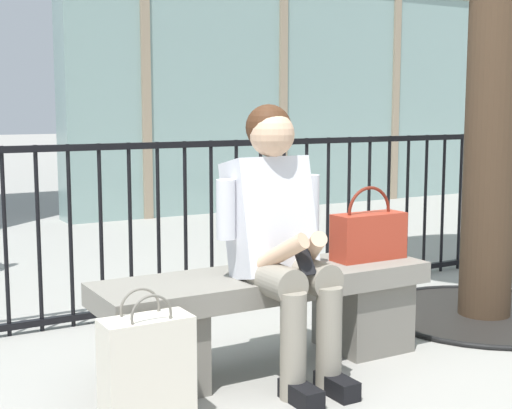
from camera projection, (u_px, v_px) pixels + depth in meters
ground_plane at (267, 366)px, 3.43m from camera, size 60.00×60.00×0.00m
stone_bench at (267, 310)px, 3.39m from camera, size 1.60×0.44×0.45m
seated_person_with_phone at (280, 233)px, 3.22m from camera, size 0.52×0.66×1.21m
handbag_on_bench at (369, 234)px, 3.63m from camera, size 0.38×0.14×0.36m
shopping_bag at (147, 372)px, 2.73m from camera, size 0.34×0.16×0.53m
plaza_railing at (172, 226)px, 4.28m from camera, size 8.05×0.04×1.00m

